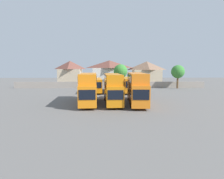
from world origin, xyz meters
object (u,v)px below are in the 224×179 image
object	(u,v)px
bus_1	(89,87)
bus_6	(127,84)
bus_3	(137,86)
tree_behind_wall	(121,71)
house_terrace_right	(147,73)
house_terrace_centre	(109,73)
house_terrace_left	(70,73)
tree_left_of_lot	(178,72)
bus_2	(113,87)
bus_4	(96,84)
bus_5	(113,84)

from	to	relation	value
bus_1	bus_6	xyz separation A→B (m)	(7.76, 15.48, -0.79)
bus_3	tree_behind_wall	distance (m)	28.61
house_terrace_right	house_terrace_centre	bearing A→B (deg)	-177.55
house_terrace_left	house_terrace_right	world-z (taller)	house_terrace_left
house_terrace_right	tree_left_of_lot	xyz separation A→B (m)	(6.62, -11.66, 0.60)
house_terrace_left	bus_2	bearing A→B (deg)	-68.97
bus_1	bus_2	xyz separation A→B (m)	(3.94, -0.09, -0.05)
bus_2	bus_3	world-z (taller)	bus_3
bus_2	house_terrace_right	distance (m)	37.71
bus_4	house_terrace_centre	world-z (taller)	house_terrace_centre
bus_3	bus_5	distance (m)	16.23
bus_5	house_terrace_right	xyz separation A→B (m)	(12.15, 19.85, 2.16)
bus_6	tree_left_of_lot	bearing A→B (deg)	114.83
bus_1	tree_left_of_lot	distance (m)	33.25
bus_1	bus_4	xyz separation A→B (m)	(0.34, 15.36, -0.90)
bus_1	tree_left_of_lot	size ratio (longest dim) A/B	1.76
bus_1	tree_behind_wall	distance (m)	29.21
bus_4	bus_5	size ratio (longest dim) A/B	0.99
bus_4	house_terrace_left	xyz separation A→B (m)	(-9.78, 19.35, 2.32)
bus_4	house_terrace_right	size ratio (longest dim) A/B	1.14
house_terrace_centre	bus_3	bearing A→B (deg)	-83.35
bus_3	house_terrace_centre	distance (m)	35.41
bus_5	tree_behind_wall	size ratio (longest dim) A/B	1.59
bus_2	tree_behind_wall	world-z (taller)	tree_behind_wall
bus_1	bus_2	distance (m)	3.94
bus_2	tree_behind_wall	xyz separation A→B (m)	(3.17, 28.35, 2.09)
tree_left_of_lot	bus_3	bearing A→B (deg)	-122.50
bus_2	house_terrace_right	size ratio (longest dim) A/B	1.15
bus_2	tree_left_of_lot	size ratio (longest dim) A/B	1.66
bus_2	bus_4	xyz separation A→B (m)	(-3.60, 15.45, -0.85)
bus_2	bus_6	distance (m)	16.05
house_terrace_right	bus_5	bearing A→B (deg)	-121.48
bus_3	house_terrace_left	world-z (taller)	house_terrace_left
house_terrace_right	tree_behind_wall	distance (m)	11.87
bus_5	tree_behind_wall	bearing A→B (deg)	168.50
bus_4	bus_6	bearing A→B (deg)	86.75
bus_6	house_terrace_right	distance (m)	21.90
bus_1	bus_4	size ratio (longest dim) A/B	1.07
bus_1	bus_2	bearing A→B (deg)	85.18
house_terrace_centre	bus_1	bearing A→B (deg)	-96.18
bus_4	house_terrace_left	size ratio (longest dim) A/B	1.34
house_terrace_left	tree_behind_wall	world-z (taller)	house_terrace_left
bus_1	house_terrace_centre	size ratio (longest dim) A/B	1.02
bus_3	tree_left_of_lot	size ratio (longest dim) A/B	1.80
house_terrace_left	house_terrace_centre	size ratio (longest dim) A/B	0.71
bus_4	tree_left_of_lot	distance (m)	24.51
tree_left_of_lot	house_terrace_centre	bearing A→B (deg)	150.21
bus_6	house_terrace_centre	bearing A→B (deg)	-171.79
bus_3	bus_6	distance (m)	15.77
bus_1	house_terrace_right	bearing A→B (deg)	151.49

